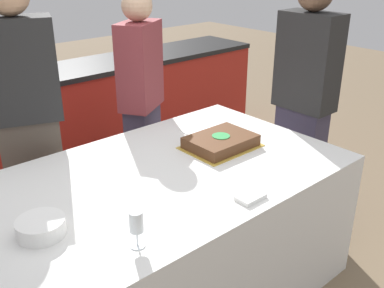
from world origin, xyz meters
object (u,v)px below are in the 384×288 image
Objects in this scene: plate_stack at (41,227)px; wine_glass at (136,223)px; person_seated_right at (304,103)px; person_standing_back at (28,123)px; cake at (221,142)px; person_cutting_cake at (142,105)px.

plate_stack is 0.40m from wine_glass.
person_seated_right is (1.85, 0.10, 0.07)m from plate_stack.
person_seated_right reaches higher than wine_glass.
plate_stack is 0.12× the size of person_seated_right.
wine_glass is 0.09× the size of person_standing_back.
cake is at bearing -92.36° from person_seated_right.
person_cutting_cake reaches higher than plate_stack.
person_seated_right is (0.73, -0.03, 0.07)m from cake.
person_seated_right is 1.71m from person_standing_back.
wine_glass reaches higher than plate_stack.
person_cutting_cake is (0.88, 1.20, -0.05)m from wine_glass.
plate_stack is (-1.12, -0.13, 0.00)m from cake.
person_standing_back is at bearing -117.68° from person_seated_right.
plate_stack is 0.11× the size of person_standing_back.
plate_stack is 0.12× the size of person_cutting_cake.
person_standing_back is (0.34, 0.89, 0.09)m from plate_stack.
cake is 0.73m from person_seated_right.
plate_stack is at bearing 90.07° from person_standing_back.
cake is 0.26× the size of person_cutting_cake.
person_seated_right is at bearing 3.09° from plate_stack.
person_cutting_cake is at bearing 53.82° from wine_glass.
person_cutting_cake is 0.79m from person_standing_back.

